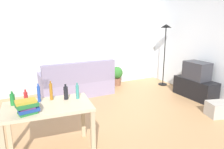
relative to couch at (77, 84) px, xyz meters
The scene contains 17 objects.
ground_plane 1.66m from the couch, 77.21° to the right, with size 5.20×4.40×0.02m, color tan.
wall_rear 1.26m from the couch, 59.54° to the left, with size 5.20×0.10×2.70m, color silver.
wall_right 3.52m from the couch, 28.20° to the right, with size 0.10×4.40×2.70m, color silver.
couch is the anchor object (origin of this frame).
tv_stand 3.02m from the couch, 30.23° to the right, with size 0.44×1.10×0.48m.
tv 3.05m from the couch, 30.19° to the right, with size 0.41×0.60×0.44m.
torchiere_lamp 2.85m from the couch, ahead, with size 0.32×0.32×1.81m.
desk 2.57m from the couch, 116.91° to the right, with size 1.27×0.83×0.76m.
potted_plant 1.37m from the couch, 13.16° to the left, with size 0.36×0.36×0.57m.
storage_box 3.36m from the couch, 49.31° to the right, with size 0.48×0.34×0.30m, color #A8A399.
bottle_green 2.63m from the couch, 127.66° to the right, with size 0.07×0.07×0.20m.
bottle_red 2.58m from the couch, 123.83° to the right, with size 0.05×0.05×0.22m.
bottle_blue 2.48m from the couch, 120.62° to the right, with size 0.05×0.05×0.27m.
bottle_amber 2.39m from the couch, 116.94° to the right, with size 0.05×0.05×0.29m.
bottle_dark 2.38m from the couch, 111.68° to the right, with size 0.06×0.06×0.23m.
bottle_tall 2.38m from the couch, 107.46° to the right, with size 0.05×0.05×0.25m.
book_stack 2.86m from the couch, 120.39° to the right, with size 0.29×0.22×0.17m.
Camera 1 is at (-1.96, -3.52, 1.90)m, focal length 33.87 mm.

